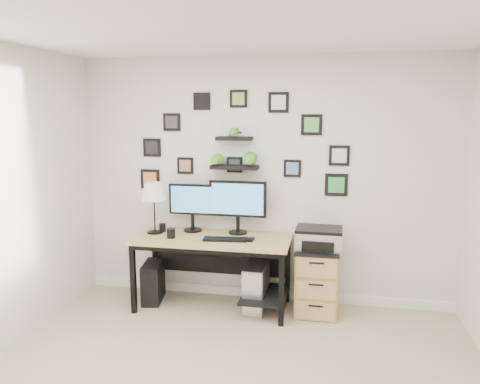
% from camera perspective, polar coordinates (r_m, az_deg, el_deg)
% --- Properties ---
extents(room, '(4.00, 4.00, 4.00)m').
position_cam_1_polar(room, '(5.29, 2.79, -12.18)').
color(room, tan).
rests_on(room, ground).
extents(desk, '(1.60, 0.70, 0.75)m').
position_cam_1_polar(desk, '(4.88, -2.87, -6.89)').
color(desk, tan).
rests_on(desk, ground).
extents(monitor_left, '(0.50, 0.20, 0.52)m').
position_cam_1_polar(monitor_left, '(5.03, -5.85, -1.45)').
color(monitor_left, black).
rests_on(monitor_left, desk).
extents(monitor_right, '(0.61, 0.20, 0.56)m').
position_cam_1_polar(monitor_right, '(4.90, -0.28, -1.29)').
color(monitor_right, black).
rests_on(monitor_right, desk).
extents(keyboard, '(0.46, 0.19, 0.02)m').
position_cam_1_polar(keyboard, '(4.71, -1.80, -5.78)').
color(keyboard, black).
rests_on(keyboard, desk).
extents(mouse, '(0.07, 0.10, 0.03)m').
position_cam_1_polar(mouse, '(4.69, 1.30, -5.83)').
color(mouse, black).
rests_on(mouse, desk).
extents(table_lamp, '(0.27, 0.27, 0.54)m').
position_cam_1_polar(table_lamp, '(4.99, -10.46, -0.09)').
color(table_lamp, black).
rests_on(table_lamp, desk).
extents(mug, '(0.09, 0.09, 0.10)m').
position_cam_1_polar(mug, '(4.84, -8.41, -5.00)').
color(mug, black).
rests_on(mug, desk).
extents(pen_cup, '(0.07, 0.07, 0.09)m').
position_cam_1_polar(pen_cup, '(5.11, -9.43, -4.29)').
color(pen_cup, black).
rests_on(pen_cup, desk).
extents(pc_tower_black, '(0.26, 0.45, 0.42)m').
position_cam_1_polar(pc_tower_black, '(5.23, -10.55, -10.70)').
color(pc_tower_black, black).
rests_on(pc_tower_black, ground).
extents(pc_tower_grey, '(0.22, 0.48, 0.47)m').
position_cam_1_polar(pc_tower_grey, '(4.94, 1.98, -11.48)').
color(pc_tower_grey, gray).
rests_on(pc_tower_grey, ground).
extents(file_cabinet, '(0.43, 0.53, 0.67)m').
position_cam_1_polar(file_cabinet, '(4.89, 9.36, -10.57)').
color(file_cabinet, tan).
rests_on(file_cabinet, ground).
extents(printer, '(0.46, 0.38, 0.21)m').
position_cam_1_polar(printer, '(4.77, 9.61, -5.55)').
color(printer, silver).
rests_on(printer, file_cabinet).
extents(wall_decor, '(2.26, 0.18, 1.08)m').
position_cam_1_polar(wall_decor, '(4.91, -0.23, 5.43)').
color(wall_decor, black).
rests_on(wall_decor, ground).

